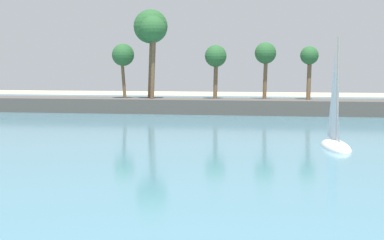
% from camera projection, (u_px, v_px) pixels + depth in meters
% --- Properties ---
extents(sea, '(220.00, 102.69, 0.06)m').
position_uv_depth(sea, '(249.00, 123.00, 62.24)').
color(sea, teal).
rests_on(sea, ground).
extents(palm_headland, '(87.62, 6.00, 13.34)m').
position_uv_depth(palm_headland, '(270.00, 88.00, 72.85)').
color(palm_headland, '#514C47').
rests_on(palm_headland, ground).
extents(sailboat_near_shore, '(2.74, 6.00, 8.38)m').
position_uv_depth(sailboat_near_shore, '(335.00, 137.00, 43.47)').
color(sailboat_near_shore, white).
rests_on(sailboat_near_shore, sea).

